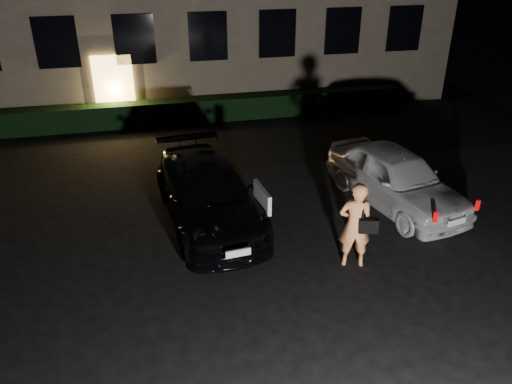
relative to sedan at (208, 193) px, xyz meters
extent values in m
plane|color=black|center=(1.27, -3.03, -0.71)|extent=(80.00, 80.00, 0.00)
cube|color=#FFC75F|center=(-2.23, 7.91, 0.54)|extent=(1.40, 0.10, 2.50)
cube|color=black|center=(-3.93, 7.91, 2.29)|extent=(1.40, 0.10, 1.70)
cube|color=black|center=(-1.33, 7.91, 2.29)|extent=(1.40, 0.10, 1.70)
cube|color=black|center=(1.27, 7.91, 2.29)|extent=(1.40, 0.10, 1.70)
cube|color=black|center=(3.87, 7.91, 2.29)|extent=(1.40, 0.10, 1.70)
cube|color=black|center=(6.47, 7.91, 2.29)|extent=(1.40, 0.10, 1.70)
cube|color=black|center=(9.07, 7.91, 2.29)|extent=(1.40, 0.10, 1.70)
cube|color=black|center=(1.27, 7.47, -0.29)|extent=(15.00, 0.70, 0.85)
imported|color=black|center=(0.00, 0.00, 0.00)|extent=(2.43, 5.05, 1.42)
cube|color=white|center=(1.15, -0.80, 0.17)|extent=(0.18, 1.02, 0.47)
cube|color=silver|center=(0.23, -2.52, -0.09)|extent=(0.52, 0.09, 0.16)
imported|color=silver|center=(4.78, -0.27, 0.03)|extent=(2.60, 4.60, 1.48)
cube|color=red|center=(4.60, -2.42, 0.10)|extent=(0.10, 0.07, 0.25)
cube|color=red|center=(5.81, -2.17, 0.10)|extent=(0.10, 0.07, 0.25)
cube|color=silver|center=(5.21, -2.35, -0.15)|extent=(0.49, 0.15, 0.15)
imported|color=#FF995B|center=(2.66, -2.56, 0.24)|extent=(0.79, 0.62, 1.90)
cube|color=black|center=(2.86, -2.75, 0.31)|extent=(0.42, 0.27, 0.30)
cube|color=black|center=(2.74, -2.67, 0.74)|extent=(0.06, 0.07, 0.59)
camera|label=1|loc=(-1.32, -10.61, 5.45)|focal=35.00mm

